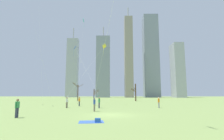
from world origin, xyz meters
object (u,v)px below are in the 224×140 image
at_px(bystander_far_off_by_trees, 17,107).
at_px(distant_kite_low_near_trees_teal, 83,28).
at_px(bystander_strolling_midfield, 159,102).
at_px(bare_tree_right_of_center, 135,92).
at_px(kite_flyer_foreground_left_yellow, 75,89).
at_px(kite_flyer_midfield_right_blue, 96,94).
at_px(bystander_watching_nearby, 79,101).
at_px(kite_flyer_midfield_center_pink, 98,87).
at_px(picnic_spot, 95,121).
at_px(bare_tree_rightmost, 94,95).
at_px(bare_tree_left_of_center, 78,92).

height_order(bystander_far_off_by_trees, distant_kite_low_near_trees_teal, distant_kite_low_near_trees_teal).
xyz_separation_m(bystander_strolling_midfield, bare_tree_right_of_center, (0.02, 28.95, 1.93)).
bearing_deg(kite_flyer_foreground_left_yellow, kite_flyer_midfield_right_blue, -23.75).
bearing_deg(bystander_watching_nearby, distant_kite_low_near_trees_teal, 97.76).
relative_size(kite_flyer_foreground_left_yellow, distant_kite_low_near_trees_teal, 0.68).
height_order(bystander_far_off_by_trees, bystander_watching_nearby, same).
bearing_deg(bare_tree_right_of_center, kite_flyer_midfield_center_pink, -103.39).
xyz_separation_m(bystander_strolling_midfield, picnic_spot, (-8.18, -14.02, -0.81)).
bearing_deg(bystander_far_off_by_trees, picnic_spot, -18.72).
bearing_deg(distant_kite_low_near_trees_teal, bare_tree_rightmost, 86.83).
bearing_deg(bystander_strolling_midfield, bystander_watching_nearby, 163.17).
height_order(picnic_spot, bare_tree_right_of_center, bare_tree_right_of_center).
height_order(kite_flyer_midfield_right_blue, picnic_spot, kite_flyer_midfield_right_blue).
xyz_separation_m(kite_flyer_midfield_center_pink, bare_tree_left_of_center, (-9.73, 36.79, 0.13)).
relative_size(kite_flyer_midfield_right_blue, bare_tree_right_of_center, 2.08).
distance_m(kite_flyer_midfield_center_pink, bare_tree_rightmost, 35.40).
xyz_separation_m(bystander_strolling_midfield, bare_tree_left_of_center, (-18.36, 29.42, 2.06)).
xyz_separation_m(kite_flyer_foreground_left_yellow, bare_tree_right_of_center, (13.11, 27.26, -0.08)).
relative_size(bystander_far_off_by_trees, bystander_strolling_midfield, 1.00).
relative_size(bystander_watching_nearby, picnic_spot, 0.82).
distance_m(kite_flyer_midfield_center_pink, kite_flyer_foreground_left_yellow, 10.10).
xyz_separation_m(kite_flyer_foreground_left_yellow, bare_tree_left_of_center, (-5.27, 27.73, 0.04)).
bearing_deg(picnic_spot, bare_tree_right_of_center, 79.20).
distance_m(kite_flyer_midfield_center_pink, bare_tree_right_of_center, 37.34).
xyz_separation_m(distant_kite_low_near_trees_teal, picnic_spot, (5.60, -24.88, -16.76)).
bearing_deg(distant_kite_low_near_trees_teal, picnic_spot, -77.31).
bearing_deg(distant_kite_low_near_trees_teal, kite_flyer_midfield_right_blue, -68.70).
relative_size(kite_flyer_midfield_center_pink, bare_tree_left_of_center, 2.30).
xyz_separation_m(distant_kite_low_near_trees_teal, bare_tree_right_of_center, (13.80, 18.10, -14.02)).
bearing_deg(bystander_far_off_by_trees, bystander_strolling_midfield, 37.46).
bearing_deg(picnic_spot, bare_tree_rightmost, 96.37).
distance_m(kite_flyer_foreground_left_yellow, bystander_far_off_by_trees, 13.65).
xyz_separation_m(bare_tree_right_of_center, bare_tree_rightmost, (-12.87, -1.18, -0.81)).
bearing_deg(bystander_strolling_midfield, distant_kite_low_near_trees_teal, 141.78).
relative_size(picnic_spot, bare_tree_rightmost, 0.53).
height_order(distant_kite_low_near_trees_teal, bare_tree_left_of_center, distant_kite_low_near_trees_teal).
distance_m(bystander_watching_nearby, picnic_spot, 18.52).
relative_size(kite_flyer_midfield_center_pink, bystander_strolling_midfield, 8.49).
distance_m(bystander_far_off_by_trees, bystander_strolling_midfield, 19.15).
relative_size(kite_flyer_midfield_center_pink, distant_kite_low_near_trees_teal, 0.72).
height_order(bystander_strolling_midfield, bare_tree_left_of_center, bare_tree_left_of_center).
xyz_separation_m(bystander_watching_nearby, bare_tree_left_of_center, (-5.53, 25.53, 2.06)).
bearing_deg(bystander_watching_nearby, kite_flyer_midfield_right_blue, -49.13).
height_order(kite_flyer_midfield_center_pink, picnic_spot, kite_flyer_midfield_center_pink).
distance_m(picnic_spot, bare_tree_left_of_center, 44.71).
xyz_separation_m(bystander_watching_nearby, bare_tree_rightmost, (-0.01, 23.89, 1.12)).
relative_size(kite_flyer_midfield_right_blue, distant_kite_low_near_trees_teal, 0.59).
height_order(bystander_strolling_midfield, picnic_spot, bystander_strolling_midfield).
height_order(kite_flyer_midfield_right_blue, bystander_watching_nearby, kite_flyer_midfield_right_blue).
bearing_deg(picnic_spot, kite_flyer_midfield_center_pink, 93.85).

